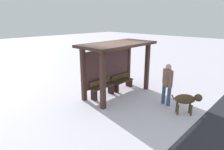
# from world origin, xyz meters

# --- Properties ---
(ground_plane) EXTENTS (60.00, 60.00, 0.00)m
(ground_plane) POSITION_xyz_m (0.00, 0.00, 0.00)
(ground_plane) COLOR silver
(bus_shelter) EXTENTS (3.43, 1.68, 2.31)m
(bus_shelter) POSITION_xyz_m (0.00, 0.16, 1.74)
(bus_shelter) COLOR #412821
(bus_shelter) RESTS_ON ground
(bench_left_inside) EXTENTS (1.22, 0.35, 0.74)m
(bench_left_inside) POSITION_xyz_m (-0.66, 0.29, 0.35)
(bench_left_inside) COLOR brown
(bench_left_inside) RESTS_ON ground
(bench_center_inside) EXTENTS (1.22, 0.40, 0.70)m
(bench_center_inside) POSITION_xyz_m (0.66, 0.29, 0.32)
(bench_center_inside) COLOR #40351A
(bench_center_inside) RESTS_ON ground
(person_walking) EXTENTS (0.54, 0.52, 1.65)m
(person_walking) POSITION_xyz_m (0.52, -2.11, 0.97)
(person_walking) COLOR #836052
(person_walking) RESTS_ON ground
(dog) EXTENTS (0.75, 0.89, 0.77)m
(dog) POSITION_xyz_m (0.29, -3.03, 0.55)
(dog) COLOR #4C3C22
(dog) RESTS_ON ground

